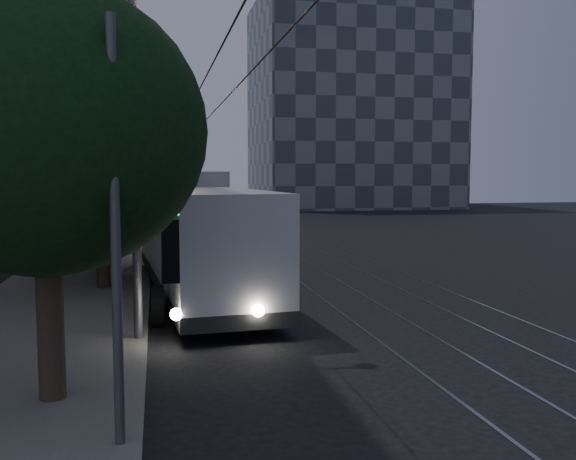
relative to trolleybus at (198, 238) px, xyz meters
The scene contains 19 objects.
ground 4.30m from the trolleybus, 27.78° to the right, with size 120.00×120.00×0.00m, color black.
sidewalk 18.71m from the trolleybus, 102.57° to the left, with size 5.00×90.00×0.15m, color slate.
tram_rails 19.22m from the trolleybus, 71.90° to the left, with size 4.52×90.00×0.02m.
overhead_wires 18.32m from the trolleybus, 94.81° to the left, with size 2.23×90.00×6.00m.
building_distant_right 58.24m from the trolleybus, 68.04° to the left, with size 22.00×18.00×24.00m, color #3B424B.
trolleybus is the anchor object (origin of this frame).
pickup_silver 6.73m from the trolleybus, 86.94° to the left, with size 2.82×6.11×1.70m, color #BABDC3.
car_white_a 12.23m from the trolleybus, 89.08° to the left, with size 1.81×4.50×1.53m, color silver.
car_white_b 17.75m from the trolleybus, 92.77° to the left, with size 1.74×4.27×1.24m, color white.
car_white_c 22.71m from the trolleybus, 89.55° to the left, with size 1.60×4.59×1.51m, color silver.
car_white_d 31.37m from the trolleybus, 90.50° to the left, with size 1.86×4.64×1.58m, color white.
tree_0 10.56m from the trolleybus, 107.44° to the right, with size 5.26×5.26×6.97m.
tree_1 4.23m from the trolleybus, 161.40° to the left, with size 5.01×5.01×6.84m.
tree_2 7.38m from the trolleybus, 117.45° to the left, with size 4.59×4.59×6.18m.
tree_3 18.91m from the trolleybus, 99.39° to the left, with size 4.44×4.44×6.54m.
tree_4 23.23m from the trolleybus, 98.84° to the left, with size 3.92×3.92×5.91m.
tree_5 31.48m from the trolleybus, 95.60° to the left, with size 5.63×5.63×7.58m.
streetlamp_near 7.03m from the trolleybus, 102.87° to the right, with size 2.15×0.44×8.71m.
streetlamp_far 18.89m from the trolleybus, 96.05° to the left, with size 2.70×0.44×11.32m.
Camera 1 is at (-4.75, -18.92, 3.89)m, focal length 40.00 mm.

